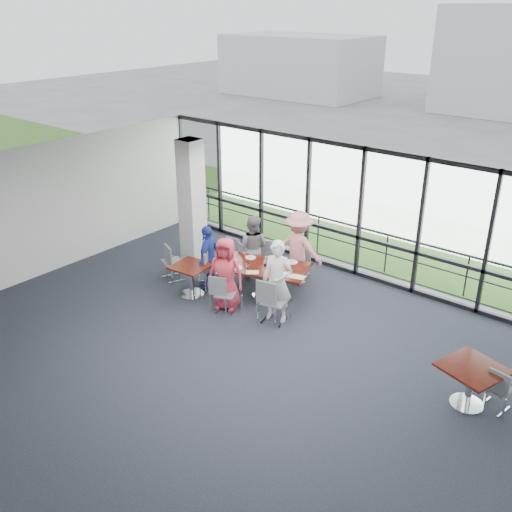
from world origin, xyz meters
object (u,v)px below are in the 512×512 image
Objects in this scene: diner_near_left at (226,274)px; chair_main_end at (205,267)px; diner_far_right at (299,248)px; chair_main_nr at (274,301)px; structural_column at (192,203)px; diner_far_left at (252,248)px; chair_main_fl at (259,259)px; chair_spare_r at (498,388)px; main_table at (264,271)px; side_table_right at (472,373)px; diner_near_right at (277,281)px; chair_main_nl at (226,294)px; chair_spare_la at (172,262)px; chair_main_fr at (297,264)px; chair_spare_lb at (227,257)px; side_table_left at (191,271)px; diner_end at (208,257)px.

chair_main_end is at bearing 135.91° from diner_near_left.
diner_far_right is 1.97m from chair_main_nr.
structural_column reaches higher than diner_far_left.
chair_spare_r is at bearing 153.95° from chair_main_fl.
chair_main_nr is at bearing -60.89° from main_table.
diner_near_right is (-4.18, 0.23, 0.25)m from side_table_right.
chair_main_fl is 6.32m from chair_spare_r.
chair_main_fl is at bearing 82.66° from chair_main_nl.
diner_near_right reaches higher than chair_main_end.
chair_spare_la is at bearing 19.66° from diner_far_left.
chair_main_fl reaches higher than chair_main_fr.
chair_spare_lb is (1.11, 0.02, -1.16)m from structural_column.
chair_main_end is (-0.59, -1.05, -0.32)m from diner_far_left.
side_table_left is 6.74m from chair_spare_r.
diner_far_left is 0.89× the size of diner_far_right.
structural_column is at bearing 171.09° from side_table_right.
side_table_left is 0.52× the size of diner_near_left.
chair_main_nl is 1.01× the size of chair_main_fr.
structural_column reaches higher than chair_main_end.
structural_column reaches higher than chair_spare_la.
chair_main_end is at bearing 49.14° from chair_main_fl.
chair_main_nr is (2.20, 0.24, -0.13)m from side_table_left.
chair_spare_la reaches higher than chair_spare_r.
chair_spare_la is 7.67m from chair_spare_r.
chair_spare_lb is at bearing 147.61° from main_table.
chair_main_nr is at bearing 178.66° from side_table_right.
chair_spare_la is (-3.13, 0.05, -0.03)m from chair_main_nr.
main_table is 2.57× the size of side_table_left.
diner_end is 0.30m from chair_main_end.
chair_spare_r is (6.73, 0.35, -0.22)m from side_table_left.
diner_end is (-0.50, -1.00, -0.03)m from diner_far_left.
chair_spare_la reaches higher than side_table_right.
diner_far_right reaches higher than diner_near_right.
chair_main_end is 1.11× the size of chair_spare_lb.
diner_far_right is at bearing -176.52° from diner_far_left.
diner_far_right reaches higher than main_table.
diner_end is (-1.51, -1.48, -0.13)m from diner_far_right.
chair_main_fr reaches higher than chair_spare_r.
diner_near_left is 1.88× the size of chair_spare_lb.
diner_far_left is at bearing 86.18° from chair_main_nl.
diner_end is at bearing -31.54° from structural_column.
diner_near_right is 1.11× the size of diner_far_left.
chair_spare_la is 1.06× the size of chair_spare_lb.
main_table is 1.91× the size of side_table_right.
diner_near_right is 1.24m from chair_main_nl.
chair_main_nl is 1.32m from chair_main_end.
structural_column is at bearing -2.66° from chair_spare_lb.
diner_far_right is 2.06× the size of chair_spare_lb.
chair_spare_lb is at bearing 109.41° from diner_near_left.
diner_end is 1.82× the size of chair_main_nl.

